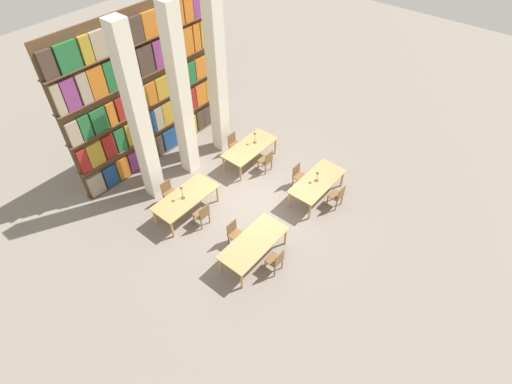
{
  "coord_description": "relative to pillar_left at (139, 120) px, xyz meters",
  "views": [
    {
      "loc": [
        -7.17,
        -6.04,
        9.8
      ],
      "look_at": [
        0.0,
        -0.14,
        0.65
      ],
      "focal_mm": 28.0,
      "sensor_mm": 36.0,
      "label": 1
    }
  ],
  "objects": [
    {
      "name": "chair_6",
      "position": [
        3.32,
        -2.28,
        -2.51
      ],
      "size": [
        0.42,
        0.4,
        0.9
      ],
      "color": "brown",
      "rests_on": "ground_plane"
    },
    {
      "name": "ground_plane",
      "position": [
        1.69,
        -2.99,
        -3.0
      ],
      "size": [
        40.0,
        40.0,
        0.0
      ],
      "primitive_type": "plane",
      "color": "gray"
    },
    {
      "name": "chair_2",
      "position": [
        3.41,
        -5.21,
        -2.51
      ],
      "size": [
        0.42,
        0.4,
        0.9
      ],
      "color": "brown",
      "rests_on": "ground_plane"
    },
    {
      "name": "desk_lamp_0",
      "position": [
        3.34,
        -4.41,
        -2.01
      ],
      "size": [
        0.14,
        0.14,
        0.4
      ],
      "color": "brown",
      "rests_on": "reading_table_1"
    },
    {
      "name": "pillar_center",
      "position": [
        1.69,
        0.0,
        0.0
      ],
      "size": [
        0.49,
        0.49,
        6.0
      ],
      "color": "silver",
      "rests_on": "ground_plane"
    },
    {
      "name": "reading_table_3",
      "position": [
        3.33,
        -1.5,
        -2.34
      ],
      "size": [
        2.18,
        0.99,
        0.73
      ],
      "color": "tan",
      "rests_on": "ground_plane"
    },
    {
      "name": "pillar_left",
      "position": [
        0.0,
        0.0,
        0.0
      ],
      "size": [
        0.49,
        0.49,
        6.0
      ],
      "color": "silver",
      "rests_on": "ground_plane"
    },
    {
      "name": "reading_table_1",
      "position": [
        3.36,
        -4.43,
        -2.34
      ],
      "size": [
        2.18,
        0.99,
        0.73
      ],
      "color": "tan",
      "rests_on": "ground_plane"
    },
    {
      "name": "chair_0",
      "position": [
        0.05,
        -5.22,
        -2.51
      ],
      "size": [
        0.42,
        0.4,
        0.9
      ],
      "color": "brown",
      "rests_on": "ground_plane"
    },
    {
      "name": "chair_4",
      "position": [
        -0.02,
        -2.35,
        -2.51
      ],
      "size": [
        0.42,
        0.4,
        0.9
      ],
      "color": "brown",
      "rests_on": "ground_plane"
    },
    {
      "name": "pillar_right",
      "position": [
        3.39,
        0.0,
        0.0
      ],
      "size": [
        0.49,
        0.49,
        6.0
      ],
      "color": "silver",
      "rests_on": "ground_plane"
    },
    {
      "name": "chair_3",
      "position": [
        3.41,
        -3.65,
        -2.51
      ],
      "size": [
        0.42,
        0.4,
        0.9
      ],
      "rotation": [
        0.0,
        0.0,
        3.14
      ],
      "color": "brown",
      "rests_on": "ground_plane"
    },
    {
      "name": "chair_7",
      "position": [
        3.32,
        -0.73,
        -2.51
      ],
      "size": [
        0.42,
        0.4,
        0.9
      ],
      "rotation": [
        0.0,
        0.0,
        3.14
      ],
      "color": "brown",
      "rests_on": "ground_plane"
    },
    {
      "name": "reading_table_0",
      "position": [
        0.01,
        -4.44,
        -2.34
      ],
      "size": [
        2.18,
        0.99,
        0.73
      ],
      "color": "tan",
      "rests_on": "ground_plane"
    },
    {
      "name": "chair_1",
      "position": [
        0.05,
        -3.66,
        -2.51
      ],
      "size": [
        0.42,
        0.4,
        0.9
      ],
      "rotation": [
        0.0,
        0.0,
        3.14
      ],
      "color": "brown",
      "rests_on": "ground_plane"
    },
    {
      "name": "reading_table_2",
      "position": [
        0.03,
        -1.57,
        -2.34
      ],
      "size": [
        2.18,
        0.99,
        0.73
      ],
      "color": "tan",
      "rests_on": "ground_plane"
    },
    {
      "name": "bookshelf_bank",
      "position": [
        1.71,
        1.49,
        -0.33
      ],
      "size": [
        6.77,
        0.35,
        5.5
      ],
      "color": "brown",
      "rests_on": "ground_plane"
    },
    {
      "name": "desk_lamp_2",
      "position": [
        3.63,
        -1.49,
        -1.96
      ],
      "size": [
        0.14,
        0.14,
        0.47
      ],
      "color": "brown",
      "rests_on": "reading_table_3"
    },
    {
      "name": "chair_5",
      "position": [
        -0.02,
        -0.8,
        -2.51
      ],
      "size": [
        0.42,
        0.4,
        0.9
      ],
      "rotation": [
        0.0,
        0.0,
        3.14
      ],
      "color": "brown",
      "rests_on": "ground_plane"
    },
    {
      "name": "desk_lamp_1",
      "position": [
        -0.05,
        -1.56,
        -1.93
      ],
      "size": [
        0.14,
        0.14,
        0.5
      ],
      "color": "brown",
      "rests_on": "reading_table_2"
    }
  ]
}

